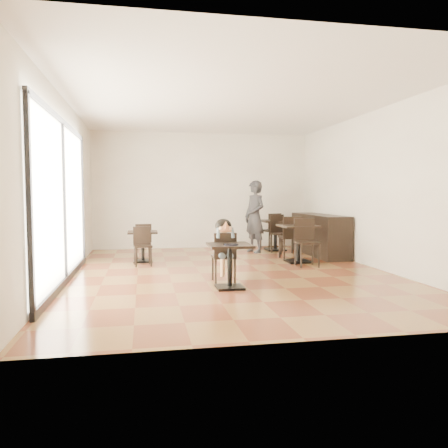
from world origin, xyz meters
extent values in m
cube|color=brown|center=(0.00, 0.00, 0.00)|extent=(6.00, 8.00, 0.01)
cube|color=white|center=(0.00, 0.00, 3.20)|extent=(6.00, 8.00, 0.01)
cube|color=white|center=(0.00, 4.00, 1.60)|extent=(6.00, 0.01, 3.20)
cube|color=white|center=(0.00, -4.00, 1.60)|extent=(6.00, 0.01, 3.20)
cube|color=white|center=(-3.00, 0.00, 1.60)|extent=(0.01, 8.00, 3.20)
cube|color=white|center=(3.00, 0.00, 1.60)|extent=(0.01, 8.00, 3.20)
cube|color=white|center=(-2.97, -0.50, 1.40)|extent=(0.04, 4.50, 2.60)
cylinder|color=black|center=(-0.29, -1.49, 0.72)|extent=(0.24, 0.24, 0.01)
imported|color=#323236|center=(1.18, 2.71, 0.93)|extent=(0.67, 0.80, 1.85)
cube|color=black|center=(2.65, 2.00, 0.50)|extent=(0.60, 2.40, 1.00)
camera|label=1|loc=(-1.63, -8.16, 1.52)|focal=35.00mm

